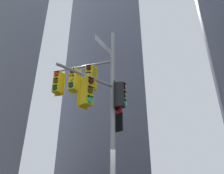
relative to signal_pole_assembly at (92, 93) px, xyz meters
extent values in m
cube|color=slate|center=(-2.64, 26.84, 20.33)|extent=(12.79, 12.79, 50.11)
cylinder|color=#9EA0A3|center=(0.83, -0.04, -0.92)|extent=(0.19, 0.19, 7.61)
cylinder|color=#9EA0A3|center=(-0.60, 0.32, 1.42)|extent=(2.88, 0.80, 0.10)
cylinder|color=#9EA0A3|center=(0.02, -1.02, 0.22)|extent=(1.69, 2.02, 0.10)
cube|color=yellow|center=(-0.13, 0.39, 0.82)|extent=(0.47, 0.14, 1.14)
cube|color=yellow|center=(-0.17, 0.21, 0.82)|extent=(0.41, 0.41, 1.00)
cylinder|color=#360605|center=(-0.22, 0.02, 1.17)|extent=(0.21, 0.11, 0.20)
cube|color=black|center=(-0.22, 0.01, 1.29)|extent=(0.23, 0.12, 0.02)
cylinder|color=yellow|center=(-0.22, 0.02, 0.82)|extent=(0.21, 0.11, 0.20)
cube|color=black|center=(-0.22, 0.01, 0.94)|extent=(0.23, 0.12, 0.02)
cylinder|color=#06311C|center=(-0.22, 0.02, 0.47)|extent=(0.21, 0.11, 0.20)
cube|color=black|center=(-0.22, 0.01, 0.59)|extent=(0.23, 0.12, 0.02)
cube|color=yellow|center=(-0.91, 0.59, 0.82)|extent=(0.47, 0.14, 1.14)
cube|color=yellow|center=(-0.96, 0.40, 0.82)|extent=(0.41, 0.41, 1.00)
cylinder|color=#360605|center=(-1.00, 0.21, 1.17)|extent=(0.21, 0.11, 0.20)
cube|color=black|center=(-1.01, 0.20, 1.29)|extent=(0.23, 0.12, 0.02)
cylinder|color=yellow|center=(-1.00, 0.21, 0.82)|extent=(0.21, 0.11, 0.20)
cube|color=black|center=(-1.01, 0.20, 0.94)|extent=(0.23, 0.12, 0.02)
cylinder|color=#06311C|center=(-1.00, 0.21, 0.47)|extent=(0.21, 0.11, 0.20)
cube|color=black|center=(-1.01, 0.20, 0.59)|extent=(0.23, 0.12, 0.02)
cube|color=yellow|center=(-1.70, 0.78, 0.82)|extent=(0.47, 0.14, 1.14)
cube|color=yellow|center=(-1.74, 0.60, 0.82)|extent=(0.41, 0.41, 1.00)
cylinder|color=red|center=(-1.79, 0.40, 1.17)|extent=(0.21, 0.11, 0.20)
cube|color=black|center=(-1.79, 0.40, 1.29)|extent=(0.23, 0.12, 0.02)
cylinder|color=#3C2C06|center=(-1.79, 0.40, 0.82)|extent=(0.21, 0.11, 0.20)
cube|color=black|center=(-1.79, 0.40, 0.94)|extent=(0.23, 0.12, 0.02)
cylinder|color=#06311C|center=(-1.79, 0.40, 0.47)|extent=(0.21, 0.11, 0.20)
cube|color=black|center=(-1.79, 0.40, 0.59)|extent=(0.23, 0.12, 0.02)
cube|color=yellow|center=(-0.13, -0.89, -0.38)|extent=(0.33, 0.39, 1.14)
cube|color=yellow|center=(0.02, -1.02, -0.38)|extent=(0.48, 0.48, 1.00)
cylinder|color=#360605|center=(0.17, -1.14, -0.03)|extent=(0.17, 0.19, 0.20)
cube|color=black|center=(0.18, -1.15, 0.09)|extent=(0.20, 0.22, 0.02)
cylinder|color=#3C2C06|center=(0.17, -1.14, -0.38)|extent=(0.17, 0.19, 0.20)
cube|color=black|center=(0.18, -1.15, -0.26)|extent=(0.20, 0.22, 0.02)
cylinder|color=#19C672|center=(0.17, -1.14, -0.73)|extent=(0.17, 0.19, 0.20)
cube|color=black|center=(0.18, -1.15, -0.61)|extent=(0.20, 0.22, 0.02)
cube|color=black|center=(0.93, -0.05, -0.17)|extent=(0.07, 0.48, 1.14)
cube|color=black|center=(1.12, -0.06, -0.17)|extent=(0.37, 0.37, 1.00)
cylinder|color=#360605|center=(1.32, -0.08, 0.18)|extent=(0.08, 0.20, 0.20)
cube|color=black|center=(1.32, -0.08, 0.30)|extent=(0.09, 0.23, 0.02)
cylinder|color=#3C2C06|center=(1.32, -0.08, -0.17)|extent=(0.08, 0.20, 0.20)
cube|color=black|center=(1.32, -0.08, -0.05)|extent=(0.09, 0.23, 0.02)
cylinder|color=#19C672|center=(1.32, -0.08, -0.52)|extent=(0.08, 0.20, 0.20)
cube|color=black|center=(1.32, -0.08, -0.40)|extent=(0.09, 0.23, 0.02)
cube|color=white|center=(0.50, 0.10, 2.23)|extent=(0.69, 1.57, 0.28)
cube|color=#19479E|center=(0.50, 0.10, 2.23)|extent=(0.67, 1.53, 0.24)
cube|color=red|center=(1.01, 0.09, -0.50)|extent=(0.37, 0.54, 0.80)
cube|color=white|center=(1.01, 0.09, -0.50)|extent=(0.34, 0.51, 0.76)
cube|color=black|center=(0.97, 0.13, -1.21)|extent=(0.47, 0.40, 0.72)
cube|color=white|center=(0.97, 0.13, -1.21)|extent=(0.44, 0.37, 0.68)
camera|label=1|loc=(1.53, -7.27, -3.06)|focal=31.81mm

